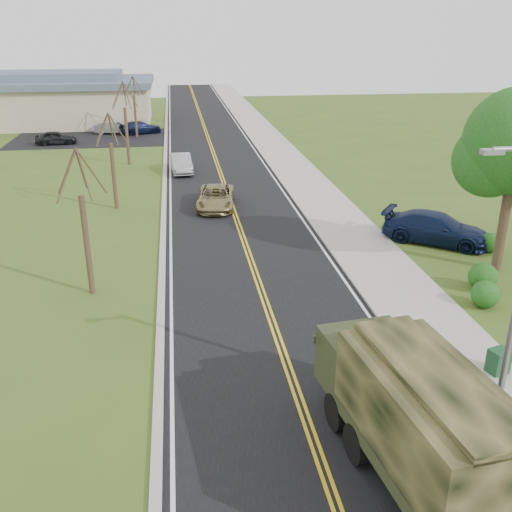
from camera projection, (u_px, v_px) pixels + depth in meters
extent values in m
plane|color=#3A541C|center=(311.00, 435.00, 15.51)|extent=(160.00, 160.00, 0.00)
cube|color=black|center=(211.00, 147.00, 52.21)|extent=(8.00, 120.00, 0.01)
cube|color=#9E998E|center=(256.00, 145.00, 52.73)|extent=(0.30, 120.00, 0.12)
cube|color=#9E998E|center=(275.00, 145.00, 52.96)|extent=(3.20, 120.00, 0.10)
cube|color=#9E998E|center=(166.00, 148.00, 51.66)|extent=(0.30, 120.00, 0.10)
cube|color=gray|center=(492.00, 152.00, 12.62)|extent=(0.50, 0.22, 0.12)
cylinder|color=#38281C|center=(505.00, 216.00, 25.17)|extent=(0.44, 0.44, 5.04)
sphere|color=#1B4614|center=(490.00, 160.00, 24.61)|extent=(3.24, 3.24, 3.24)
cylinder|color=#38281C|center=(87.00, 246.00, 22.99)|extent=(0.24, 0.24, 4.20)
cylinder|color=#38281C|center=(91.00, 171.00, 22.03)|extent=(1.01, 0.33, 1.90)
cylinder|color=#38281C|center=(82.00, 170.00, 22.45)|extent=(0.13, 1.29, 1.74)
cylinder|color=#38281C|center=(67.00, 171.00, 21.95)|extent=(0.98, 0.43, 1.90)
cylinder|color=#38281C|center=(66.00, 178.00, 21.39)|extent=(0.79, 1.05, 1.77)
cylinder|color=#38281C|center=(84.00, 175.00, 21.50)|extent=(0.58, 0.90, 1.90)
cylinder|color=#38281C|center=(114.00, 176.00, 34.04)|extent=(0.24, 0.24, 3.96)
cylinder|color=#38281C|center=(117.00, 128.00, 33.14)|extent=(0.96, 0.32, 1.79)
cylinder|color=#38281C|center=(111.00, 128.00, 33.54)|extent=(0.12, 1.22, 1.65)
cylinder|color=#38281C|center=(102.00, 128.00, 33.07)|extent=(0.93, 0.41, 1.79)
cylinder|color=#38281C|center=(102.00, 131.00, 32.54)|extent=(0.75, 0.99, 1.67)
cylinder|color=#38281C|center=(113.00, 129.00, 32.65)|extent=(0.55, 0.85, 1.80)
cylinder|color=#38281C|center=(127.00, 137.00, 44.97)|extent=(0.24, 0.24, 4.44)
cylinder|color=#38281C|center=(130.00, 94.00, 43.95)|extent=(1.07, 0.35, 2.00)
cylinder|color=#38281C|center=(125.00, 95.00, 44.40)|extent=(0.13, 1.36, 1.84)
cylinder|color=#38281C|center=(117.00, 95.00, 43.87)|extent=(1.03, 0.46, 2.00)
cylinder|color=#38281C|center=(118.00, 97.00, 43.28)|extent=(0.83, 1.10, 1.87)
cylinder|color=#38281C|center=(127.00, 95.00, 43.40)|extent=(0.61, 0.95, 2.01)
cylinder|color=#38281C|center=(136.00, 117.00, 56.05)|extent=(0.24, 0.24, 4.08)
cylinder|color=#38281C|center=(138.00, 85.00, 55.12)|extent=(0.99, 0.33, 1.84)
cylinder|color=#38281C|center=(134.00, 86.00, 55.52)|extent=(0.13, 1.25, 1.69)
cylinder|color=#38281C|center=(128.00, 85.00, 55.04)|extent=(0.95, 0.42, 1.85)
cylinder|color=#38281C|center=(129.00, 87.00, 54.49)|extent=(0.77, 1.02, 1.72)
cylinder|color=#38281C|center=(136.00, 86.00, 54.61)|extent=(0.57, 0.88, 1.85)
cube|color=tan|center=(59.00, 105.00, 64.03)|extent=(20.00, 12.00, 4.20)
cube|color=#475466|center=(56.00, 82.00, 63.13)|extent=(21.00, 13.00, 0.70)
cube|color=#475466|center=(55.00, 76.00, 62.87)|extent=(14.00, 8.00, 0.90)
cube|color=black|center=(106.00, 138.00, 56.42)|extent=(18.00, 10.00, 0.02)
cylinder|color=black|center=(357.00, 444.00, 14.42)|extent=(0.46, 1.08, 1.05)
cylinder|color=black|center=(428.00, 430.00, 14.90)|extent=(0.46, 1.08, 1.05)
cylinder|color=black|center=(337.00, 412.00, 15.61)|extent=(0.46, 1.08, 1.05)
cylinder|color=black|center=(403.00, 400.00, 16.10)|extent=(0.46, 1.08, 1.05)
cube|color=#2B321B|center=(406.00, 436.00, 13.97)|extent=(3.09, 6.91, 0.33)
cube|color=#2B321B|center=(365.00, 356.00, 15.84)|extent=(2.49, 2.08, 1.34)
cube|color=black|center=(353.00, 335.00, 16.54)|extent=(2.09, 0.33, 0.67)
cube|color=#2B321B|center=(424.00, 450.00, 13.16)|extent=(2.99, 5.31, 0.14)
cube|color=black|center=(429.00, 415.00, 12.78)|extent=(2.99, 5.31, 1.91)
cube|color=black|center=(434.00, 377.00, 12.40)|extent=(2.14, 5.20, 0.24)
imported|color=#8D804F|center=(216.00, 197.00, 34.65)|extent=(2.71, 4.93, 1.31)
imported|color=#A3A4A8|center=(181.00, 163.00, 43.04)|extent=(1.73, 4.24, 1.37)
imported|color=#0E1935|center=(436.00, 228.00, 28.99)|extent=(5.60, 4.91, 1.55)
cube|color=#164022|center=(498.00, 361.00, 18.01)|extent=(0.72, 0.65, 0.80)
imported|color=black|center=(56.00, 138.00, 53.18)|extent=(3.86, 1.83, 1.27)
imported|color=#B5B6BB|center=(114.00, 127.00, 58.43)|extent=(4.32, 2.09, 1.36)
imported|color=black|center=(140.00, 127.00, 58.48)|extent=(4.76, 3.30, 1.28)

